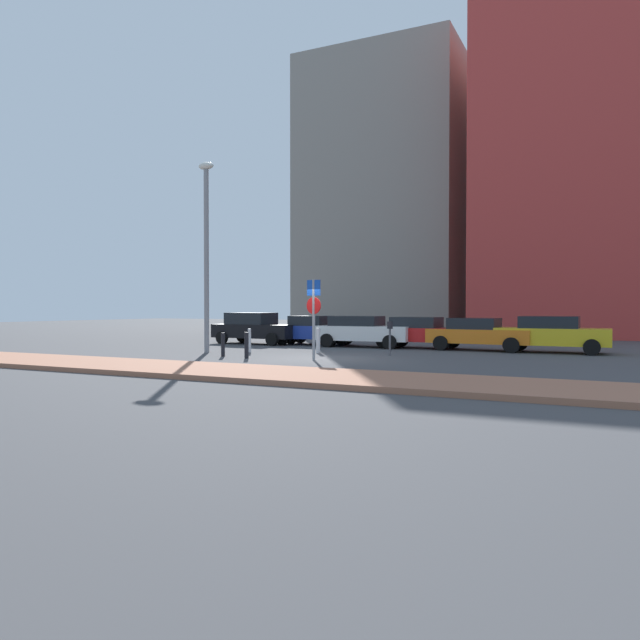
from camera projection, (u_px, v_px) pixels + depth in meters
name	position (u px, v px, depth m)	size (l,w,h in m)	color
ground_plane	(316.00, 359.00, 21.51)	(120.00, 120.00, 0.00)	#424244
sidewalk_brick	(227.00, 372.00, 16.52)	(40.00, 3.19, 0.14)	#9E664C
parked_car_black	(255.00, 328.00, 30.26)	(4.59, 2.14, 1.60)	black
parked_car_blue	(314.00, 330.00, 29.55)	(3.96, 2.15, 1.45)	#1E389E
parked_car_white	(363.00, 331.00, 27.90)	(4.55, 2.08, 1.46)	white
parked_car_red	(418.00, 332.00, 27.14)	(4.13, 2.04, 1.42)	red
parked_car_orange	(479.00, 334.00, 25.64)	(4.49, 2.12, 1.40)	orange
parked_car_yellow	(552.00, 334.00, 24.34)	(4.44, 1.99, 1.50)	gold
parking_sign_post	(314.00, 309.00, 20.83)	(0.60, 0.13, 2.86)	gray
parking_meter	(390.00, 333.00, 22.93)	(0.18, 0.14, 1.32)	#4C4C51
street_lamp	(206.00, 242.00, 24.33)	(0.70, 0.36, 7.81)	gray
traffic_bollard_near	(247.00, 345.00, 21.66)	(0.15, 0.15, 0.95)	black
traffic_bollard_mid	(318.00, 341.00, 24.21)	(0.18, 0.18, 1.02)	#B7B7BC
traffic_bollard_far	(223.00, 345.00, 22.49)	(0.15, 0.15, 0.91)	black
traffic_bollard_edge	(249.00, 341.00, 24.52)	(0.14, 0.14, 0.99)	#B7B7BC
building_colorful_midrise	(603.00, 172.00, 40.59)	(15.23, 15.98, 22.36)	#BF3833
building_under_construction	(397.00, 202.00, 51.95)	(12.94, 15.22, 22.30)	gray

